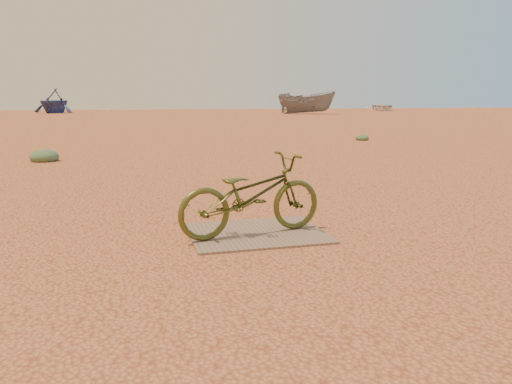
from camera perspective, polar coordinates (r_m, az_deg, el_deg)
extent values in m
plane|color=#CA7849|center=(4.96, 6.05, -5.28)|extent=(120.00, 120.00, 0.00)
cube|color=#7C6152|center=(5.08, 0.00, -4.72)|extent=(1.35, 1.11, 0.02)
imported|color=#49501F|center=(4.90, -0.53, -0.34)|extent=(1.59, 0.81, 0.80)
imported|color=#36457E|center=(51.28, -22.06, 9.65)|extent=(5.33, 5.60, 2.30)
imported|color=slate|center=(45.11, 5.77, 10.13)|extent=(5.38, 4.25, 1.98)
imported|color=silver|center=(58.48, 14.19, 9.48)|extent=(4.56, 5.48, 0.98)
ellipsoid|color=#507149|center=(11.92, -23.00, 3.27)|extent=(0.61, 0.61, 0.34)
ellipsoid|color=#507149|center=(16.89, 12.03, 5.81)|extent=(0.44, 0.44, 0.24)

